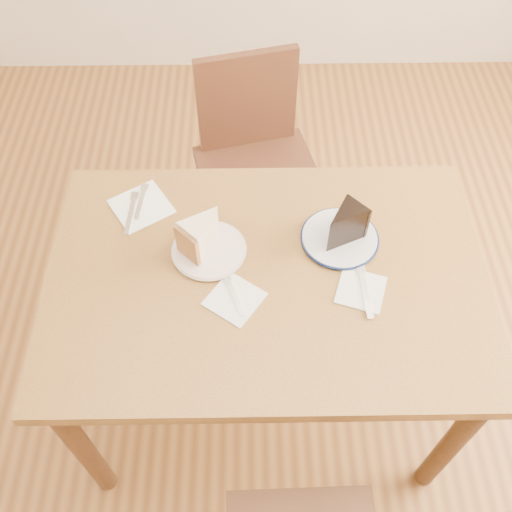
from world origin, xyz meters
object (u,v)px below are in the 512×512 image
object	(u,v)px
table	(266,293)
chair_far	(256,165)
plate_navy	(340,238)
plate_cream	(209,250)
carrot_cake	(204,233)
chocolate_cake	(342,229)

from	to	relation	value
table	chair_far	xyz separation A→B (m)	(-0.02, 0.68, -0.16)
table	plate_navy	distance (m)	0.26
plate_cream	carrot_cake	size ratio (longest dim) A/B	1.77
plate_cream	chocolate_cake	xyz separation A→B (m)	(0.37, 0.03, 0.06)
chair_far	carrot_cake	bearing A→B (deg)	61.66
table	chair_far	size ratio (longest dim) A/B	1.36
chair_far	plate_cream	bearing A→B (deg)	63.13
plate_cream	carrot_cake	bearing A→B (deg)	123.76
plate_cream	plate_navy	distance (m)	0.37
carrot_cake	plate_navy	bearing A→B (deg)	46.60
plate_navy	chair_far	bearing A→B (deg)	111.98
table	chair_far	bearing A→B (deg)	91.61
chair_far	plate_navy	distance (m)	0.66
chair_far	plate_navy	size ratio (longest dim) A/B	4.16
chair_far	plate_cream	distance (m)	0.67
chair_far	plate_navy	world-z (taller)	chair_far
plate_cream	carrot_cake	distance (m)	0.06
plate_navy	chocolate_cake	bearing A→B (deg)	-99.73
plate_navy	plate_cream	bearing A→B (deg)	-174.16
table	chocolate_cake	bearing A→B (deg)	26.30
chair_far	chocolate_cake	world-z (taller)	chair_far
plate_navy	chocolate_cake	xyz separation A→B (m)	(-0.00, -0.01, 0.06)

